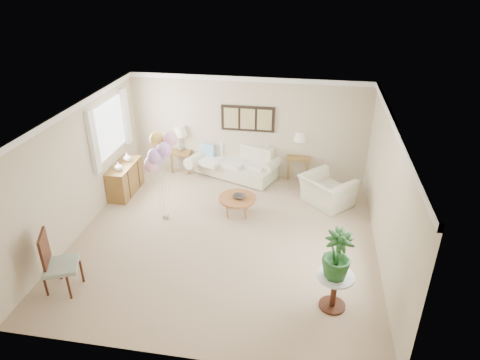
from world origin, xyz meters
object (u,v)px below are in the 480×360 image
(coffee_table, at_px, (237,199))
(accent_chair, at_px, (56,261))
(balloon_cluster, at_px, (159,151))
(armchair, at_px, (327,191))
(sofa, at_px, (236,163))

(coffee_table, distance_m, accent_chair, 3.89)
(accent_chair, xyz_separation_m, balloon_cluster, (1.05, 2.46, 1.04))
(armchair, bearing_deg, balloon_cluster, 63.94)
(sofa, relative_size, armchair, 2.42)
(coffee_table, bearing_deg, sofa, 101.29)
(armchair, xyz_separation_m, accent_chair, (-4.53, -3.70, 0.22))
(sofa, xyz_separation_m, balloon_cluster, (-1.15, -2.37, 1.28))
(sofa, relative_size, coffee_table, 3.08)
(sofa, distance_m, armchair, 2.59)
(coffee_table, height_order, balloon_cluster, balloon_cluster)
(armchair, relative_size, balloon_cluster, 0.53)
(coffee_table, bearing_deg, armchair, 22.29)
(armchair, height_order, balloon_cluster, balloon_cluster)
(sofa, bearing_deg, accent_chair, -114.48)
(sofa, bearing_deg, armchair, -25.91)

